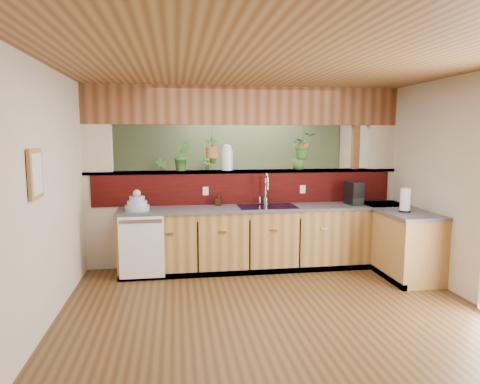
{
  "coord_description": "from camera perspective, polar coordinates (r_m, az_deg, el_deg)",
  "views": [
    {
      "loc": [
        -1.02,
        -4.87,
        1.89
      ],
      "look_at": [
        -0.18,
        0.7,
        1.15
      ],
      "focal_mm": 32.0,
      "sensor_mm": 36.0,
      "label": 1
    }
  ],
  "objects": [
    {
      "name": "ground",
      "position": [
        5.32,
        3.15,
        -13.33
      ],
      "size": [
        4.6,
        7.0,
        0.01
      ],
      "primitive_type": "cube",
      "color": "#4D3117",
      "rests_on": "ground"
    },
    {
      "name": "ceiling",
      "position": [
        5.03,
        3.37,
        15.6
      ],
      "size": [
        4.6,
        7.0,
        0.01
      ],
      "primitive_type": "cube",
      "color": "brown",
      "rests_on": "ground"
    },
    {
      "name": "wall_back",
      "position": [
        8.45,
        -1.63,
        3.47
      ],
      "size": [
        4.6,
        0.02,
        2.6
      ],
      "primitive_type": "cube",
      "color": "beige",
      "rests_on": "ground"
    },
    {
      "name": "wall_front",
      "position": [
        1.81,
        27.24,
        -12.38
      ],
      "size": [
        4.6,
        0.02,
        2.6
      ],
      "primitive_type": "cube",
      "color": "beige",
      "rests_on": "ground"
    },
    {
      "name": "wall_left",
      "position": [
        5.07,
        -23.12,
        0.2
      ],
      "size": [
        0.02,
        7.0,
        2.6
      ],
      "primitive_type": "cube",
      "color": "beige",
      "rests_on": "ground"
    },
    {
      "name": "wall_right",
      "position": [
        5.92,
        25.59,
        1.04
      ],
      "size": [
        0.02,
        7.0,
        2.6
      ],
      "primitive_type": "cube",
      "color": "beige",
      "rests_on": "ground"
    },
    {
      "name": "pass_through_partition",
      "position": [
        6.34,
        1.01,
        1.15
      ],
      "size": [
        4.6,
        0.21,
        2.6
      ],
      "color": "beige",
      "rests_on": "ground"
    },
    {
      "name": "pass_through_ledge",
      "position": [
        6.32,
        0.74,
        2.77
      ],
      "size": [
        4.6,
        0.21,
        0.04
      ],
      "primitive_type": "cube",
      "color": "brown",
      "rests_on": "ground"
    },
    {
      "name": "header_beam",
      "position": [
        6.32,
        0.76,
        11.43
      ],
      "size": [
        4.6,
        0.15,
        0.55
      ],
      "primitive_type": "cube",
      "color": "brown",
      "rests_on": "ground"
    },
    {
      "name": "sage_backwall",
      "position": [
        8.43,
        -1.61,
        3.47
      ],
      "size": [
        4.55,
        0.02,
        2.55
      ],
      "primitive_type": "cube",
      "color": "#5D704C",
      "rests_on": "ground"
    },
    {
      "name": "countertop",
      "position": [
        6.2,
        9.16,
        -6.06
      ],
      "size": [
        4.14,
        1.52,
        0.9
      ],
      "color": "olive",
      "rests_on": "ground"
    },
    {
      "name": "dishwasher",
      "position": [
        5.73,
        -12.99,
        -7.2
      ],
      "size": [
        0.58,
        0.03,
        0.82
      ],
      "color": "white",
      "rests_on": "ground"
    },
    {
      "name": "navy_sink",
      "position": [
        6.08,
        3.64,
        -2.66
      ],
      "size": [
        0.82,
        0.5,
        0.18
      ],
      "color": "black",
      "rests_on": "countertop"
    },
    {
      "name": "framed_print",
      "position": [
        4.27,
        -25.6,
        2.19
      ],
      "size": [
        0.04,
        0.35,
        0.45
      ],
      "color": "olive",
      "rests_on": "wall_left"
    },
    {
      "name": "faucet",
      "position": [
        6.18,
        3.46,
        0.55
      ],
      "size": [
        0.2,
        0.2,
        0.46
      ],
      "color": "#B7B7B2",
      "rests_on": "countertop"
    },
    {
      "name": "dish_stack",
      "position": [
        5.87,
        -13.55,
        -1.56
      ],
      "size": [
        0.32,
        0.32,
        0.28
      ],
      "color": "#9BA9C8",
      "rests_on": "countertop"
    },
    {
      "name": "soap_dispenser",
      "position": [
        6.12,
        -2.91,
        -1.0
      ],
      "size": [
        0.1,
        0.11,
        0.18
      ],
      "primitive_type": "imported",
      "rotation": [
        0.0,
        0.0,
        -0.38
      ],
      "color": "#331D12",
      "rests_on": "countertop"
    },
    {
      "name": "coffee_maker",
      "position": [
        6.42,
        14.99,
        -0.27
      ],
      "size": [
        0.18,
        0.3,
        0.33
      ],
      "rotation": [
        0.0,
        0.0,
        0.1
      ],
      "color": "black",
      "rests_on": "countertop"
    },
    {
      "name": "paper_towel",
      "position": [
        6.0,
        21.17,
        -1.07
      ],
      "size": [
        0.15,
        0.15,
        0.33
      ],
      "color": "black",
      "rests_on": "countertop"
    },
    {
      "name": "glass_jar",
      "position": [
        6.27,
        -1.74,
        4.64
      ],
      "size": [
        0.17,
        0.17,
        0.38
      ],
      "color": "silver",
      "rests_on": "pass_through_ledge"
    },
    {
      "name": "ledge_plant_left",
      "position": [
        6.23,
        -7.71,
        4.87
      ],
      "size": [
        0.3,
        0.28,
        0.45
      ],
      "primitive_type": "imported",
      "rotation": [
        0.0,
        0.0,
        0.38
      ],
      "color": "#366A25",
      "rests_on": "pass_through_ledge"
    },
    {
      "name": "ledge_plant_right",
      "position": [
        6.49,
        7.8,
        4.61
      ],
      "size": [
        0.22,
        0.22,
        0.36
      ],
      "primitive_type": "imported",
      "rotation": [
        0.0,
        0.0,
        0.06
      ],
      "color": "#366A25",
      "rests_on": "pass_through_ledge"
    },
    {
      "name": "hanging_plant_a",
      "position": [
        6.24,
        -3.76,
        6.75
      ],
      "size": [
        0.23,
        0.18,
        0.51
      ],
      "color": "brown",
      "rests_on": "header_beam"
    },
    {
      "name": "hanging_plant_b",
      "position": [
        6.5,
        8.46,
        7.58
      ],
      "size": [
        0.36,
        0.32,
        0.49
      ],
      "color": "brown",
      "rests_on": "header_beam"
    },
    {
      "name": "shelving_console",
      "position": [
        8.24,
        -6.1,
        -2.27
      ],
      "size": [
        1.57,
        0.54,
        1.03
      ],
      "primitive_type": "cube",
      "rotation": [
        0.0,
        0.0,
        0.08
      ],
      "color": "black",
      "rests_on": "ground"
    },
    {
      "name": "shelf_plant_a",
      "position": [
        8.15,
        -10.47,
        2.83
      ],
      "size": [
        0.29,
        0.25,
        0.47
      ],
      "primitive_type": "imported",
      "rotation": [
        0.0,
        0.0,
        0.42
      ],
      "color": "#366A25",
      "rests_on": "shelving_console"
    },
    {
      "name": "shelf_plant_b",
      "position": [
        8.17,
        -4.29,
        2.96
      ],
      "size": [
        0.28,
        0.28,
        0.47
      ],
      "primitive_type": "imported",
      "rotation": [
        0.0,
        0.0,
        -0.05
      ],
      "color": "#366A25",
      "rests_on": "shelving_console"
    },
    {
      "name": "floor_plant",
      "position": [
        7.69,
        4.43,
        -3.92
      ],
      "size": [
        0.82,
        0.76,
        0.75
      ],
      "primitive_type": "imported",
      "rotation": [
        0.0,
        0.0,
        -0.32
      ],
      "color": "#366A25",
      "rests_on": "ground"
    }
  ]
}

